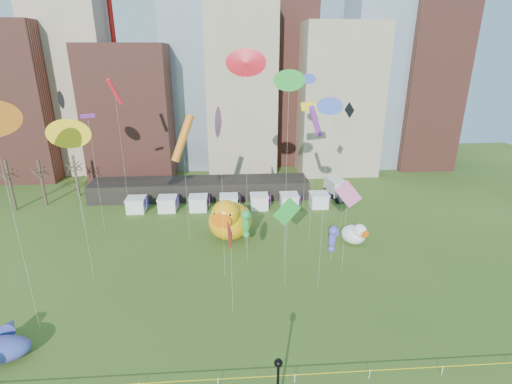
{
  "coord_description": "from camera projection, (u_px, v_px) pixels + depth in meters",
  "views": [
    {
      "loc": [
        1.33,
        -23.01,
        24.58
      ],
      "look_at": [
        3.73,
        11.21,
        12.0
      ],
      "focal_mm": 27.0,
      "sensor_mm": 36.0,
      "label": 1
    }
  ],
  "objects": [
    {
      "name": "seahorse_green",
      "position": [
        246.0,
        222.0,
        49.71
      ],
      "size": [
        1.5,
        1.78,
        5.47
      ],
      "rotation": [
        0.0,
        0.0,
        -0.16
      ],
      "color": "silver",
      "rests_on": "ground"
    },
    {
      "name": "kite_4",
      "position": [
        314.0,
        107.0,
        56.69
      ],
      "size": [
        4.07,
        1.29,
        17.54
      ],
      "color": "silver",
      "rests_on": "ground"
    },
    {
      "name": "big_duck",
      "position": [
        229.0,
        219.0,
        52.73
      ],
      "size": [
        7.72,
        8.96,
        6.33
      ],
      "rotation": [
        0.0,
        0.0,
        -0.28
      ],
      "color": "#F3A20C",
      "rests_on": "ground"
    },
    {
      "name": "kite_13",
      "position": [
        309.0,
        80.0,
        54.75
      ],
      "size": [
        1.36,
        0.94,
        21.63
      ],
      "color": "silver",
      "rests_on": "ground"
    },
    {
      "name": "kite_12",
      "position": [
        69.0,
        134.0,
        38.29
      ],
      "size": [
        2.95,
        0.44,
        18.35
      ],
      "color": "silver",
      "rests_on": "ground"
    },
    {
      "name": "vendor_tents",
      "position": [
        229.0,
        203.0,
        63.33
      ],
      "size": [
        33.24,
        2.8,
        2.4
      ],
      "color": "white",
      "rests_on": "ground"
    },
    {
      "name": "kite_0",
      "position": [
        115.0,
        92.0,
        54.17
      ],
      "size": [
        1.98,
        2.05,
        21.09
      ],
      "color": "silver",
      "rests_on": "ground"
    },
    {
      "name": "kite_10",
      "position": [
        349.0,
        114.0,
        50.33
      ],
      "size": [
        1.76,
        1.29,
        18.44
      ],
      "color": "silver",
      "rests_on": "ground"
    },
    {
      "name": "kite_11",
      "position": [
        289.0,
        81.0,
        40.53
      ],
      "size": [
        2.26,
        0.3,
        22.82
      ],
      "color": "silver",
      "rests_on": "ground"
    },
    {
      "name": "skyline",
      "position": [
        232.0,
        67.0,
        79.89
      ],
      "size": [
        101.0,
        23.0,
        68.0
      ],
      "color": "brown",
      "rests_on": "ground"
    },
    {
      "name": "bare_trees",
      "position": [
        43.0,
        182.0,
        64.54
      ],
      "size": [
        8.44,
        6.44,
        8.5
      ],
      "color": "#382B21",
      "rests_on": "ground"
    },
    {
      "name": "kite_5",
      "position": [
        330.0,
        107.0,
        35.86
      ],
      "size": [
        1.65,
        0.62,
        20.61
      ],
      "color": "silver",
      "rests_on": "ground"
    },
    {
      "name": "kite_15",
      "position": [
        315.0,
        121.0,
        47.2
      ],
      "size": [
        2.3,
        1.93,
        18.49
      ],
      "color": "silver",
      "rests_on": "ground"
    },
    {
      "name": "kite_7",
      "position": [
        88.0,
        118.0,
        50.47
      ],
      "size": [
        1.74,
        0.95,
        16.87
      ],
      "color": "silver",
      "rests_on": "ground"
    },
    {
      "name": "kite_1",
      "position": [
        220.0,
        122.0,
        38.26
      ],
      "size": [
        0.72,
        3.03,
        19.46
      ],
      "color": "silver",
      "rests_on": "ground"
    },
    {
      "name": "lamppost",
      "position": [
        278.0,
        383.0,
        26.02
      ],
      "size": [
        0.59,
        0.59,
        5.63
      ],
      "color": "black",
      "rests_on": "footpath"
    },
    {
      "name": "kite_16",
      "position": [
        246.0,
        63.0,
        39.76
      ],
      "size": [
        2.87,
        0.76,
        24.88
      ],
      "color": "silver",
      "rests_on": "ground"
    },
    {
      "name": "kite_9",
      "position": [
        348.0,
        195.0,
        42.74
      ],
      "size": [
        2.7,
        1.84,
        11.29
      ],
      "color": "silver",
      "rests_on": "ground"
    },
    {
      "name": "box_truck",
      "position": [
        337.0,
        188.0,
        68.95
      ],
      "size": [
        3.5,
        7.29,
        2.98
      ],
      "rotation": [
        0.0,
        0.0,
        0.13
      ],
      "color": "silver",
      "rests_on": "ground"
    },
    {
      "name": "kite_8",
      "position": [
        231.0,
        235.0,
        35.44
      ],
      "size": [
        0.53,
        2.37,
        9.86
      ],
      "color": "silver",
      "rests_on": "ground"
    },
    {
      "name": "kite_14",
      "position": [
        183.0,
        138.0,
        48.25
      ],
      "size": [
        3.47,
        2.83,
        17.3
      ],
      "color": "silver",
      "rests_on": "ground"
    },
    {
      "name": "seahorse_purple",
      "position": [
        333.0,
        237.0,
        46.89
      ],
      "size": [
        1.45,
        1.66,
        4.72
      ],
      "rotation": [
        0.0,
        0.0,
        0.28
      ],
      "color": "silver",
      "rests_on": "ground"
    },
    {
      "name": "small_duck",
      "position": [
        355.0,
        234.0,
        51.81
      ],
      "size": [
        4.22,
        4.56,
        3.18
      ],
      "rotation": [
        0.0,
        0.0,
        0.43
      ],
      "color": "white",
      "rests_on": "ground"
    },
    {
      "name": "kite_2",
      "position": [
        62.0,
        100.0,
        51.79
      ],
      "size": [
        1.58,
        2.08,
        19.62
      ],
      "color": "silver",
      "rests_on": "ground"
    },
    {
      "name": "pavilion",
      "position": [
        201.0,
        189.0,
        68.45
      ],
      "size": [
        38.0,
        6.0,
        3.2
      ],
      "primitive_type": "cube",
      "color": "black",
      "rests_on": "ground"
    },
    {
      "name": "kite_3",
      "position": [
        287.0,
        212.0,
        40.13
      ],
      "size": [
        3.1,
        0.89,
        10.45
      ],
      "color": "silver",
      "rests_on": "ground"
    },
    {
      "name": "caution_tape",
      "position": [
        218.0,
        380.0,
        29.7
      ],
      "size": [
        50.0,
        0.06,
        0.9
      ],
      "color": "white",
      "rests_on": "ground"
    }
  ]
}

